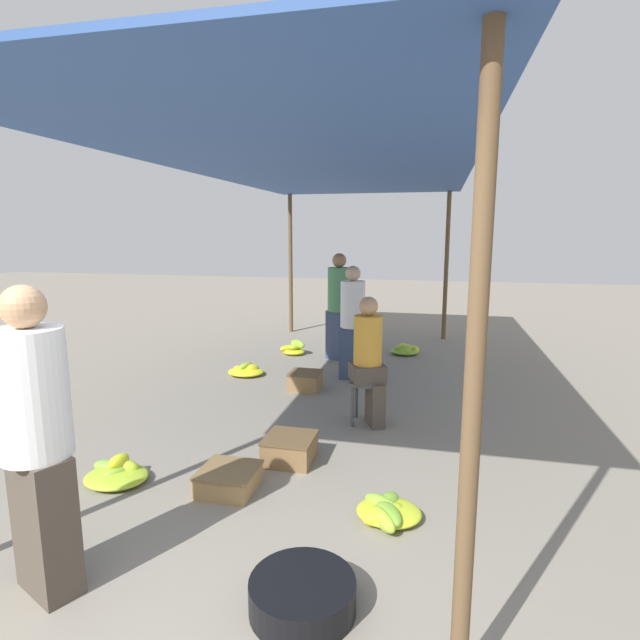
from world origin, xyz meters
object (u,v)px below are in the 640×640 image
object	(u,v)px
crate_mid	(305,380)
shopper_walking_far	(339,305)
banana_pile_right_0	(387,511)
banana_pile_left_1	(246,370)
basin_black	(302,595)
vendor_seated	(369,358)
shopper_walking_mid	(353,321)
stool	(367,389)
banana_pile_left_0	(117,473)
crate_far	(290,449)
banana_pile_right_1	(405,350)
banana_pile_left_2	(294,349)
vendor_foreground	(37,439)
crate_near	(228,479)

from	to	relation	value
crate_mid	shopper_walking_far	xyz separation A→B (m)	(0.12, 1.65, 0.77)
banana_pile_right_0	banana_pile_left_1	bearing A→B (deg)	126.07
basin_black	shopper_walking_far	world-z (taller)	shopper_walking_far
vendor_seated	crate_mid	xyz separation A→B (m)	(-0.97, 0.99, -0.61)
shopper_walking_far	crate_mid	bearing A→B (deg)	-94.26
basin_black	shopper_walking_mid	distance (m)	4.47
stool	banana_pile_left_0	world-z (taller)	stool
banana_pile_right_0	shopper_walking_far	size ratio (longest dim) A/B	0.32
basin_black	shopper_walking_far	bearing A→B (deg)	99.08
banana_pile_left_1	crate_far	bearing A→B (deg)	-60.50
basin_black	banana_pile_right_1	distance (m)	5.99
stool	shopper_walking_far	size ratio (longest dim) A/B	0.28
stool	banana_pile_right_1	bearing A→B (deg)	86.37
stool	banana_pile_left_0	bearing A→B (deg)	-136.75
banana_pile_left_1	shopper_walking_far	world-z (taller)	shopper_walking_far
vendor_seated	banana_pile_left_2	distance (m)	3.30
banana_pile_left_1	shopper_walking_far	bearing A→B (deg)	46.79
stool	banana_pile_left_1	size ratio (longest dim) A/B	0.85
crate_mid	crate_far	distance (m)	2.09
vendor_foreground	basin_black	xyz separation A→B (m)	(1.46, 0.17, -0.83)
vendor_foreground	vendor_seated	world-z (taller)	vendor_foreground
vendor_seated	crate_mid	world-z (taller)	vendor_seated
vendor_seated	banana_pile_right_1	bearing A→B (deg)	86.73
shopper_walking_mid	banana_pile_left_2	bearing A→B (deg)	135.62
banana_pile_right_0	banana_pile_right_1	xyz separation A→B (m)	(-0.19, 5.01, 0.01)
crate_near	banana_pile_left_2	bearing A→B (deg)	99.62
banana_pile_left_1	crate_near	distance (m)	3.29
banana_pile_right_0	shopper_walking_mid	bearing A→B (deg)	103.71
vendor_foreground	banana_pile_left_1	size ratio (longest dim) A/B	3.16
vendor_seated	stool	bearing A→B (deg)	156.66
banana_pile_left_1	crate_near	world-z (taller)	same
banana_pile_left_0	shopper_walking_mid	bearing A→B (deg)	67.14
crate_near	shopper_walking_mid	xyz separation A→B (m)	(0.44, 3.28, 0.73)
banana_pile_left_2	banana_pile_right_1	size ratio (longest dim) A/B	0.92
banana_pile_left_0	crate_far	world-z (taller)	crate_far
vendor_foreground	shopper_walking_mid	distance (m)	4.66
basin_black	crate_far	bearing A→B (deg)	108.81
basin_black	vendor_seated	bearing A→B (deg)	90.40
banana_pile_left_1	crate_far	world-z (taller)	crate_far
shopper_walking_mid	banana_pile_right_1	bearing A→B (deg)	68.24
banana_pile_left_2	vendor_foreground	bearing A→B (deg)	-87.93
vendor_foreground	crate_mid	world-z (taller)	vendor_foreground
vendor_foreground	banana_pile_right_0	bearing A→B (deg)	32.17
banana_pile_left_0	crate_near	bearing A→B (deg)	3.39
vendor_seated	shopper_walking_far	bearing A→B (deg)	107.75
vendor_foreground	banana_pile_left_0	bearing A→B (deg)	109.17
vendor_seated	shopper_walking_mid	size ratio (longest dim) A/B	0.87
banana_pile_right_0	banana_pile_right_1	size ratio (longest dim) A/B	1.05
banana_pile_left_1	banana_pile_right_0	world-z (taller)	banana_pile_left_1
banana_pile_left_2	banana_pile_right_1	xyz separation A→B (m)	(1.83, 0.43, -0.02)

